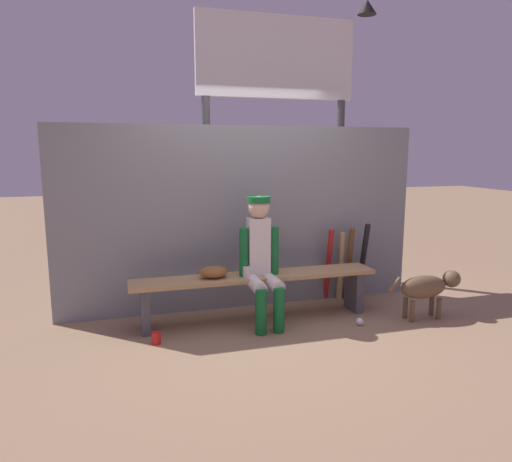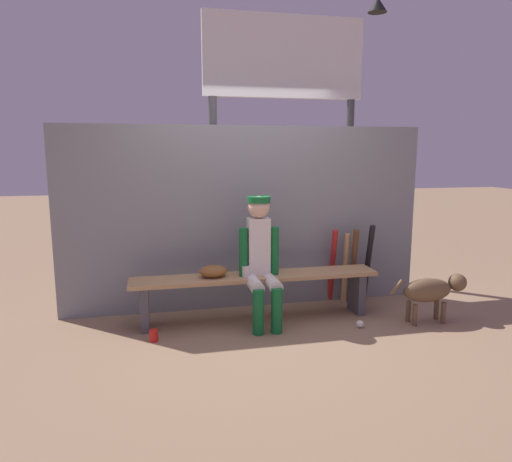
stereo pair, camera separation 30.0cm
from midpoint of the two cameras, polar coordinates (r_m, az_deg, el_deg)
name	(u,v)px [view 2 (the right image)]	position (r m, az deg, el deg)	size (l,w,h in m)	color
ground_plane	(256,320)	(4.91, 1.78, -10.78)	(30.00, 30.00, 0.00)	#937556
chainlink_fence	(247,218)	(5.09, 0.58, 1.54)	(4.00, 0.03, 1.99)	gray
dugout_bench	(256,285)	(4.79, 1.80, -6.58)	(2.52, 0.36, 0.48)	tan
player_seated	(261,256)	(4.61, 2.48, -3.11)	(0.41, 0.55, 1.28)	silver
baseball_glove	(213,271)	(4.66, -3.40, -4.94)	(0.28, 0.20, 0.12)	brown
bat_aluminum_red	(332,266)	(5.41, 10.88, -4.19)	(0.06, 0.06, 0.88)	#B22323
bat_wood_tan	(345,268)	(5.46, 12.42, -4.44)	(0.06, 0.06, 0.80)	tan
bat_wood_dark	(353,266)	(5.44, 13.34, -4.18)	(0.06, 0.06, 0.88)	brown
bat_aluminum_black	(368,263)	(5.51, 15.01, -3.84)	(0.06, 0.06, 0.92)	black
baseball	(360,324)	(4.83, 14.34, -10.96)	(0.07, 0.07, 0.07)	white
cup_on_ground	(154,335)	(4.44, -10.46, -12.44)	(0.08, 0.08, 0.11)	red
cup_on_bench	(246,272)	(4.65, 0.64, -5.00)	(0.08, 0.08, 0.11)	silver
scoreboard	(288,85)	(6.12, 5.45, 17.35)	(2.31, 0.27, 3.60)	#3F3F42
dog	(432,290)	(5.11, 22.30, -6.72)	(0.84, 0.20, 0.49)	brown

